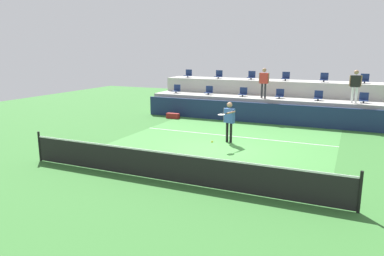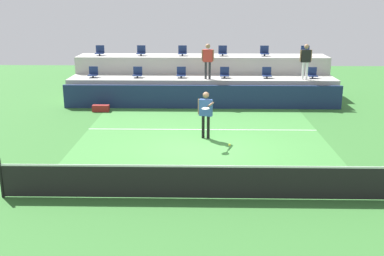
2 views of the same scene
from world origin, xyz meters
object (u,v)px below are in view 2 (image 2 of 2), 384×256
stadium_chair_upper_left (141,51)px  equipment_bag (101,108)px  tennis_ball (230,145)px  spectator_leaning_on_rail (208,58)px  stadium_chair_lower_right (267,73)px  stadium_chair_upper_mid_right (223,52)px  stadium_chair_lower_left (138,73)px  spectator_in_grey (306,58)px  stadium_chair_upper_far_left (100,51)px  stadium_chair_upper_far_right (305,52)px  stadium_chair_lower_far_left (93,73)px  stadium_chair_lower_mid_left (181,73)px  tennis_player (206,110)px  stadium_chair_upper_right (265,52)px  stadium_chair_lower_far_right (312,74)px  stadium_chair_lower_mid_right (225,73)px  stadium_chair_upper_mid_left (182,51)px

stadium_chair_upper_left → equipment_bag: stadium_chair_upper_left is taller
tennis_ball → spectator_leaning_on_rail: bearing=93.2°
stadium_chair_lower_right → stadium_chair_upper_mid_right: bearing=139.2°
stadium_chair_lower_left → spectator_in_grey: 8.11m
stadium_chair_upper_far_left → stadium_chair_upper_far_right: size_ratio=1.00×
stadium_chair_lower_far_left → stadium_chair_lower_mid_left: size_ratio=1.00×
stadium_chair_lower_mid_left → stadium_chair_upper_far_right: (6.38, 1.80, 0.85)m
stadium_chair_upper_far_right → tennis_player: bearing=-123.8°
stadium_chair_upper_right → stadium_chair_lower_far_right: bearing=-40.3°
stadium_chair_upper_left → tennis_player: bearing=-67.0°
stadium_chair_lower_far_right → tennis_player: stadium_chair_lower_far_right is taller
stadium_chair_lower_left → stadium_chair_lower_right: bearing=0.0°
stadium_chair_lower_mid_right → stadium_chair_upper_far_left: stadium_chair_upper_far_left is taller
stadium_chair_upper_mid_left → stadium_chair_upper_right: same height
spectator_in_grey → tennis_ball: spectator_in_grey is taller
stadium_chair_lower_far_left → tennis_player: (5.47, -6.01, -0.39)m
stadium_chair_lower_right → stadium_chair_upper_far_right: stadium_chair_upper_far_right is taller
stadium_chair_upper_far_left → stadium_chair_lower_right: bearing=-11.9°
tennis_player → spectator_leaning_on_rail: (0.14, 5.62, 1.18)m
stadium_chair_upper_right → tennis_player: 8.50m
spectator_leaning_on_rail → stadium_chair_upper_mid_left: bearing=120.6°
stadium_chair_upper_mid_left → spectator_leaning_on_rail: spectator_leaning_on_rail is taller
stadium_chair_upper_right → equipment_bag: (-7.87, -3.74, -2.16)m
stadium_chair_lower_far_left → tennis_player: size_ratio=0.30×
stadium_chair_lower_mid_right → stadium_chair_lower_right: bearing=0.0°
stadium_chair_lower_far_right → tennis_player: size_ratio=0.30×
stadium_chair_lower_mid_right → stadium_chair_upper_mid_right: size_ratio=1.00×
stadium_chair_upper_far_left → tennis_player: stadium_chair_upper_far_left is taller
stadium_chair_lower_far_right → stadium_chair_upper_left: (-8.55, 1.80, 0.85)m
stadium_chair_lower_left → stadium_chair_upper_mid_left: stadium_chair_upper_mid_left is taller
stadium_chair_upper_left → spectator_in_grey: (8.09, -2.18, -0.06)m
stadium_chair_upper_mid_right → stadium_chair_upper_far_right: (4.29, 0.00, 0.00)m
tennis_ball → stadium_chair_lower_far_left: bearing=122.3°
stadium_chair_lower_mid_left → stadium_chair_lower_far_right: (6.38, 0.00, 0.00)m
stadium_chair_lower_left → tennis_player: (3.29, -6.01, -0.39)m
stadium_chair_upper_right → stadium_chair_lower_right: bearing=-92.9°
equipment_bag → stadium_chair_upper_far_left: bearing=101.1°
stadium_chair_lower_mid_right → stadium_chair_upper_far_left: bearing=164.4°
stadium_chair_lower_right → stadium_chair_lower_far_right: bearing=0.0°
stadium_chair_lower_far_left → stadium_chair_upper_far_right: bearing=9.5°
stadium_chair_upper_right → stadium_chair_upper_mid_left: bearing=180.0°
stadium_chair_lower_far_right → stadium_chair_upper_right: (-2.12, 1.80, 0.85)m
stadium_chair_lower_left → stadium_chair_upper_mid_left: (2.13, 1.80, 0.85)m
stadium_chair_upper_mid_right → equipment_bag: (-5.69, -3.74, -2.16)m
tennis_player → stadium_chair_lower_far_left: bearing=132.3°
stadium_chair_lower_far_right → equipment_bag: size_ratio=0.68×
stadium_chair_lower_left → stadium_chair_lower_mid_right: same height
stadium_chair_lower_left → stadium_chair_upper_far_left: stadium_chair_upper_far_left is taller
stadium_chair_lower_far_left → equipment_bag: bearing=-69.7°
equipment_bag → stadium_chair_lower_mid_left: bearing=28.3°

